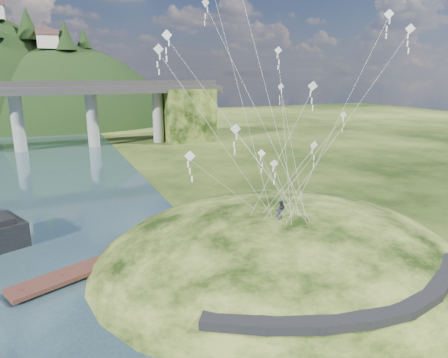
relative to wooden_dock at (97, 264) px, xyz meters
name	(u,v)px	position (x,y,z in m)	size (l,w,h in m)	color
ground	(209,285)	(7.93, -6.40, -0.46)	(320.00, 320.00, 0.00)	black
grass_hill	(280,271)	(15.93, -4.40, -1.96)	(36.00, 32.00, 13.00)	black
footpath	(369,302)	(15.39, -16.14, 1.62)	(22.29, 5.84, 0.83)	black
wooden_dock	(97,264)	(0.00, 0.00, 0.00)	(14.48, 7.78, 1.05)	#391D17
kite_flyers	(280,203)	(14.86, -5.72, 5.39)	(2.10, 2.43, 1.91)	#242630
kite_swarm	(274,75)	(15.01, -3.77, 15.96)	(21.32, 14.31, 20.55)	silver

